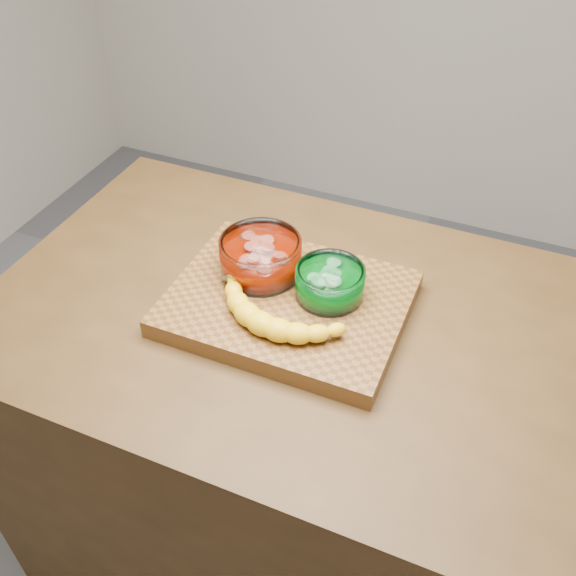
% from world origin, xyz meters
% --- Properties ---
extents(ground, '(3.50, 3.50, 0.00)m').
position_xyz_m(ground, '(0.00, 0.00, 0.00)').
color(ground, '#58585C').
rests_on(ground, ground).
extents(counter, '(1.20, 0.80, 0.90)m').
position_xyz_m(counter, '(0.00, 0.00, 0.45)').
color(counter, '#472E15').
rests_on(counter, ground).
extents(cutting_board, '(0.45, 0.35, 0.04)m').
position_xyz_m(cutting_board, '(0.00, 0.00, 0.92)').
color(cutting_board, brown).
rests_on(cutting_board, counter).
extents(bowl_red, '(0.16, 0.16, 0.08)m').
position_xyz_m(bowl_red, '(-0.08, 0.05, 0.98)').
color(bowl_red, white).
rests_on(bowl_red, cutting_board).
extents(bowl_green, '(0.13, 0.13, 0.06)m').
position_xyz_m(bowl_green, '(0.07, 0.03, 0.97)').
color(bowl_green, white).
rests_on(bowl_green, cutting_board).
extents(banana, '(0.30, 0.16, 0.04)m').
position_xyz_m(banana, '(0.01, -0.06, 0.96)').
color(banana, yellow).
rests_on(banana, cutting_board).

